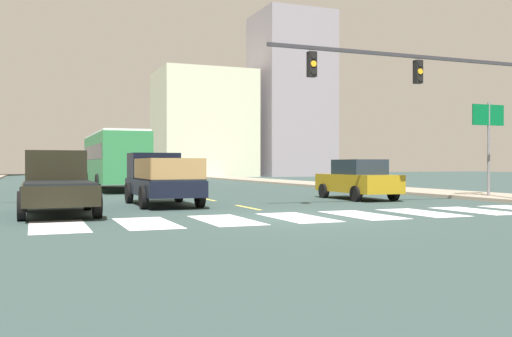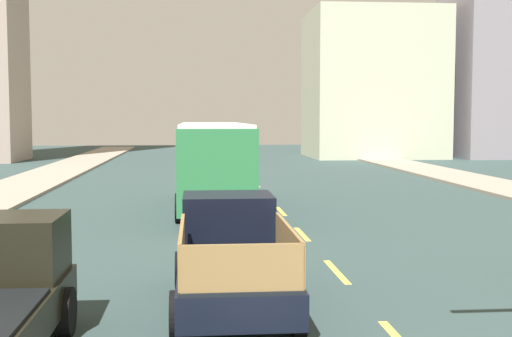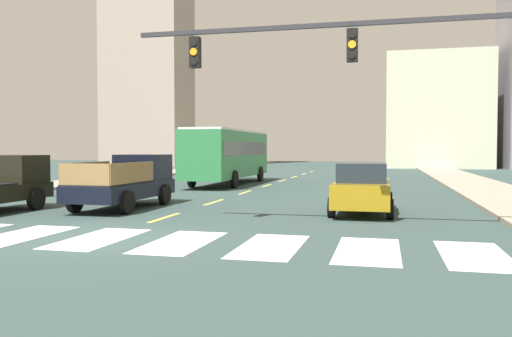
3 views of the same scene
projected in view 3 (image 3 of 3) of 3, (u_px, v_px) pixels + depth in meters
ground_plane at (98, 239)px, 12.87m from camera, size 160.00×160.00×0.00m
sidewalk_right at (487, 189)px, 27.52m from camera, size 3.65×110.00×0.15m
sidewalk_left at (77, 182)px, 33.18m from camera, size 3.65×110.00×0.15m
crosswalk_stripe_3 at (22, 235)px, 13.38m from camera, size 1.35×3.16×0.01m
crosswalk_stripe_4 at (98, 238)px, 12.87m from camera, size 1.35×3.16×0.01m
crosswalk_stripe_5 at (181, 242)px, 12.37m from camera, size 1.35×3.16×0.01m
crosswalk_stripe_6 at (270, 246)px, 11.86m from camera, size 1.35×3.16×0.01m
crosswalk_stripe_7 at (368, 250)px, 11.35m from camera, size 1.35×3.16×0.01m
crosswalk_stripe_8 at (474, 255)px, 10.85m from camera, size 1.35×3.16×0.01m
lane_dash_0 at (165, 218)px, 16.76m from camera, size 0.16×2.40×0.01m
lane_dash_1 at (214, 202)px, 21.61m from camera, size 0.16×2.40×0.01m
lane_dash_2 at (245, 192)px, 26.47m from camera, size 0.16×2.40×0.01m
lane_dash_3 at (267, 186)px, 31.32m from camera, size 0.16×2.40×0.01m
lane_dash_4 at (282, 181)px, 36.18m from camera, size 0.16×2.40×0.01m
lane_dash_5 at (294, 177)px, 41.03m from camera, size 0.16×2.40×0.01m
lane_dash_6 at (304, 174)px, 45.89m from camera, size 0.16×2.40×0.01m
lane_dash_7 at (312, 171)px, 50.75m from camera, size 0.16×2.40×0.01m
pickup_stakebed at (128, 182)px, 19.79m from camera, size 2.18×5.20×1.96m
city_bus at (228, 153)px, 32.39m from camera, size 2.72×10.80×3.32m
sedan_mid at (362, 188)px, 17.83m from camera, size 2.02×4.40×1.72m
traffic_signal_gantry at (403, 66)px, 13.29m from camera, size 10.79×0.27×6.00m
block_mid_right at (436, 112)px, 61.30m from camera, size 11.33×9.70×12.91m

